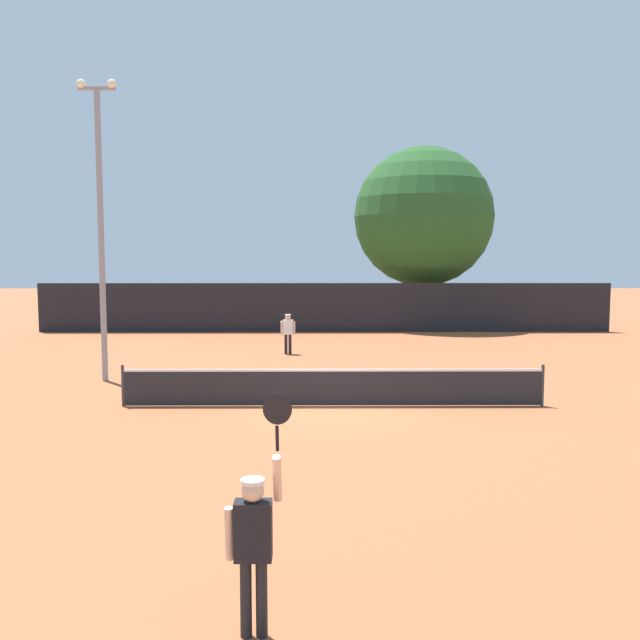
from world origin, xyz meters
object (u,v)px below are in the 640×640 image
(player_serving, at_px, (254,533))
(light_pole, at_px, (100,214))
(tennis_ball, at_px, (251,380))
(large_tree, at_px, (424,217))
(parked_car_mid, at_px, (430,304))
(parked_car_near, at_px, (355,305))
(player_receiving, at_px, (288,330))

(player_serving, bearing_deg, light_pole, 112.24)
(player_serving, relative_size, light_pole, 0.28)
(tennis_ball, xyz_separation_m, light_pole, (-4.50, 0.15, 5.06))
(large_tree, relative_size, parked_car_mid, 2.19)
(parked_car_mid, bearing_deg, parked_car_near, -159.94)
(tennis_ball, relative_size, light_pole, 0.01)
(tennis_ball, bearing_deg, large_tree, 64.89)
(tennis_ball, xyz_separation_m, large_tree, (7.77, 16.58, 5.81))
(light_pole, distance_m, parked_car_near, 22.76)
(player_receiving, xyz_separation_m, tennis_ball, (-0.90, -5.84, -0.90))
(light_pole, xyz_separation_m, parked_car_mid, (13.58, 21.71, -4.31))
(tennis_ball, height_order, parked_car_near, parked_car_near)
(light_pole, xyz_separation_m, large_tree, (12.26, 16.43, 0.76))
(player_serving, height_order, large_tree, large_tree)
(player_serving, distance_m, light_pole, 15.99)
(light_pole, relative_size, parked_car_near, 2.04)
(tennis_ball, bearing_deg, player_receiving, 81.25)
(player_serving, relative_size, tennis_ball, 36.78)
(player_serving, bearing_deg, parked_car_near, 85.12)
(player_serving, bearing_deg, tennis_ball, 95.50)
(player_receiving, relative_size, tennis_ball, 22.74)
(player_receiving, distance_m, tennis_ball, 5.98)
(player_receiving, relative_size, light_pole, 0.17)
(player_receiving, distance_m, large_tree, 13.66)
(player_receiving, height_order, light_pole, light_pole)
(light_pole, distance_m, parked_car_mid, 25.97)
(player_receiving, height_order, large_tree, large_tree)
(player_serving, height_order, parked_car_mid, player_serving)
(player_serving, relative_size, large_tree, 0.26)
(large_tree, bearing_deg, tennis_ball, -115.11)
(player_serving, relative_size, player_receiving, 1.62)
(tennis_ball, bearing_deg, player_serving, -84.50)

